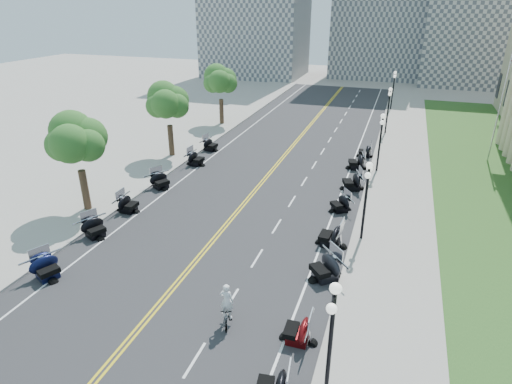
% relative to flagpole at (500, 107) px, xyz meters
% --- Properties ---
extents(ground, '(160.00, 160.00, 0.00)m').
position_rel_flagpole_xyz_m(ground, '(-18.00, -22.00, -5.00)').
color(ground, gray).
extents(road, '(16.00, 90.00, 0.01)m').
position_rel_flagpole_xyz_m(road, '(-18.00, -12.00, -5.00)').
color(road, '#333335').
rests_on(road, ground).
extents(centerline_yellow_a, '(0.12, 90.00, 0.00)m').
position_rel_flagpole_xyz_m(centerline_yellow_a, '(-18.12, -12.00, -4.99)').
color(centerline_yellow_a, yellow).
rests_on(centerline_yellow_a, road).
extents(centerline_yellow_b, '(0.12, 90.00, 0.00)m').
position_rel_flagpole_xyz_m(centerline_yellow_b, '(-17.88, -12.00, -4.99)').
color(centerline_yellow_b, yellow).
rests_on(centerline_yellow_b, road).
extents(edge_line_north, '(0.12, 90.00, 0.00)m').
position_rel_flagpole_xyz_m(edge_line_north, '(-11.60, -12.00, -4.99)').
color(edge_line_north, white).
rests_on(edge_line_north, road).
extents(edge_line_south, '(0.12, 90.00, 0.00)m').
position_rel_flagpole_xyz_m(edge_line_south, '(-24.40, -12.00, -4.99)').
color(edge_line_south, white).
rests_on(edge_line_south, road).
extents(lane_dash_4, '(0.12, 2.00, 0.00)m').
position_rel_flagpole_xyz_m(lane_dash_4, '(-14.80, -30.00, -4.99)').
color(lane_dash_4, white).
rests_on(lane_dash_4, road).
extents(lane_dash_5, '(0.12, 2.00, 0.00)m').
position_rel_flagpole_xyz_m(lane_dash_5, '(-14.80, -26.00, -4.99)').
color(lane_dash_5, white).
rests_on(lane_dash_5, road).
extents(lane_dash_6, '(0.12, 2.00, 0.00)m').
position_rel_flagpole_xyz_m(lane_dash_6, '(-14.80, -22.00, -4.99)').
color(lane_dash_6, white).
rests_on(lane_dash_6, road).
extents(lane_dash_7, '(0.12, 2.00, 0.00)m').
position_rel_flagpole_xyz_m(lane_dash_7, '(-14.80, -18.00, -4.99)').
color(lane_dash_7, white).
rests_on(lane_dash_7, road).
extents(lane_dash_8, '(0.12, 2.00, 0.00)m').
position_rel_flagpole_xyz_m(lane_dash_8, '(-14.80, -14.00, -4.99)').
color(lane_dash_8, white).
rests_on(lane_dash_8, road).
extents(lane_dash_9, '(0.12, 2.00, 0.00)m').
position_rel_flagpole_xyz_m(lane_dash_9, '(-14.80, -10.00, -4.99)').
color(lane_dash_9, white).
rests_on(lane_dash_9, road).
extents(lane_dash_10, '(0.12, 2.00, 0.00)m').
position_rel_flagpole_xyz_m(lane_dash_10, '(-14.80, -6.00, -4.99)').
color(lane_dash_10, white).
rests_on(lane_dash_10, road).
extents(lane_dash_11, '(0.12, 2.00, 0.00)m').
position_rel_flagpole_xyz_m(lane_dash_11, '(-14.80, -2.00, -4.99)').
color(lane_dash_11, white).
rests_on(lane_dash_11, road).
extents(lane_dash_12, '(0.12, 2.00, 0.00)m').
position_rel_flagpole_xyz_m(lane_dash_12, '(-14.80, 2.00, -4.99)').
color(lane_dash_12, white).
rests_on(lane_dash_12, road).
extents(lane_dash_13, '(0.12, 2.00, 0.00)m').
position_rel_flagpole_xyz_m(lane_dash_13, '(-14.80, 6.00, -4.99)').
color(lane_dash_13, white).
rests_on(lane_dash_13, road).
extents(lane_dash_14, '(0.12, 2.00, 0.00)m').
position_rel_flagpole_xyz_m(lane_dash_14, '(-14.80, 10.00, -4.99)').
color(lane_dash_14, white).
rests_on(lane_dash_14, road).
extents(lane_dash_15, '(0.12, 2.00, 0.00)m').
position_rel_flagpole_xyz_m(lane_dash_15, '(-14.80, 14.00, -4.99)').
color(lane_dash_15, white).
rests_on(lane_dash_15, road).
extents(lane_dash_16, '(0.12, 2.00, 0.00)m').
position_rel_flagpole_xyz_m(lane_dash_16, '(-14.80, 18.00, -4.99)').
color(lane_dash_16, white).
rests_on(lane_dash_16, road).
extents(lane_dash_17, '(0.12, 2.00, 0.00)m').
position_rel_flagpole_xyz_m(lane_dash_17, '(-14.80, 22.00, -4.99)').
color(lane_dash_17, white).
rests_on(lane_dash_17, road).
extents(lane_dash_18, '(0.12, 2.00, 0.00)m').
position_rel_flagpole_xyz_m(lane_dash_18, '(-14.80, 26.00, -4.99)').
color(lane_dash_18, white).
rests_on(lane_dash_18, road).
extents(lane_dash_19, '(0.12, 2.00, 0.00)m').
position_rel_flagpole_xyz_m(lane_dash_19, '(-14.80, 30.00, -4.99)').
color(lane_dash_19, white).
rests_on(lane_dash_19, road).
extents(sidewalk_north, '(5.00, 90.00, 0.15)m').
position_rel_flagpole_xyz_m(sidewalk_north, '(-7.50, -12.00, -4.92)').
color(sidewalk_north, '#9E9991').
rests_on(sidewalk_north, ground).
extents(sidewalk_south, '(5.00, 90.00, 0.15)m').
position_rel_flagpole_xyz_m(sidewalk_south, '(-28.50, -12.00, -4.92)').
color(sidewalk_south, '#9E9991').
rests_on(sidewalk_south, ground).
extents(lawn, '(9.00, 60.00, 0.10)m').
position_rel_flagpole_xyz_m(lawn, '(-0.50, -4.00, -4.95)').
color(lawn, '#356023').
rests_on(lawn, ground).
extents(distant_block_a, '(18.00, 14.00, 26.00)m').
position_rel_flagpole_xyz_m(distant_block_a, '(-36.00, 40.00, 8.00)').
color(distant_block_a, gray).
rests_on(distant_block_a, ground).
extents(distant_block_c, '(20.00, 14.00, 22.00)m').
position_rel_flagpole_xyz_m(distant_block_c, '(4.00, 43.00, 6.00)').
color(distant_block_c, gray).
rests_on(distant_block_c, ground).
extents(street_lamp_1, '(0.50, 1.20, 4.90)m').
position_rel_flagpole_xyz_m(street_lamp_1, '(-9.40, -30.00, -2.40)').
color(street_lamp_1, black).
rests_on(street_lamp_1, sidewalk_north).
extents(street_lamp_2, '(0.50, 1.20, 4.90)m').
position_rel_flagpole_xyz_m(street_lamp_2, '(-9.40, -18.00, -2.40)').
color(street_lamp_2, black).
rests_on(street_lamp_2, sidewalk_north).
extents(street_lamp_3, '(0.50, 1.20, 4.90)m').
position_rel_flagpole_xyz_m(street_lamp_3, '(-9.40, -6.00, -2.40)').
color(street_lamp_3, black).
rests_on(street_lamp_3, sidewalk_north).
extents(street_lamp_4, '(0.50, 1.20, 4.90)m').
position_rel_flagpole_xyz_m(street_lamp_4, '(-9.40, 6.00, -2.40)').
color(street_lamp_4, black).
rests_on(street_lamp_4, sidewalk_north).
extents(street_lamp_5, '(0.50, 1.20, 4.90)m').
position_rel_flagpole_xyz_m(street_lamp_5, '(-9.40, 18.00, -2.40)').
color(street_lamp_5, black).
rests_on(street_lamp_5, sidewalk_north).
extents(flagpole, '(1.10, 0.20, 10.00)m').
position_rel_flagpole_xyz_m(flagpole, '(0.00, 0.00, 0.00)').
color(flagpole, silver).
rests_on(flagpole, ground).
extents(tree_2, '(4.80, 4.80, 9.20)m').
position_rel_flagpole_xyz_m(tree_2, '(-28.00, -20.00, -0.25)').
color(tree_2, '#235619').
rests_on(tree_2, sidewalk_south).
extents(tree_3, '(4.80, 4.80, 9.20)m').
position_rel_flagpole_xyz_m(tree_3, '(-28.00, -8.00, -0.25)').
color(tree_3, '#235619').
rests_on(tree_3, sidewalk_south).
extents(tree_4, '(4.80, 4.80, 9.20)m').
position_rel_flagpole_xyz_m(tree_4, '(-28.00, 4.00, -0.25)').
color(tree_4, '#235619').
rests_on(tree_4, sidewalk_south).
extents(motorcycle_n_4, '(1.84, 1.84, 1.26)m').
position_rel_flagpole_xyz_m(motorcycle_n_4, '(-11.07, -27.57, -4.37)').
color(motorcycle_n_4, '#590A0C').
rests_on(motorcycle_n_4, road).
extents(motorcycle_n_5, '(3.00, 3.00, 1.48)m').
position_rel_flagpole_xyz_m(motorcycle_n_5, '(-10.79, -22.66, -4.26)').
color(motorcycle_n_5, black).
rests_on(motorcycle_n_5, road).
extents(motorcycle_n_6, '(2.21, 2.21, 1.44)m').
position_rel_flagpole_xyz_m(motorcycle_n_6, '(-11.09, -19.22, -4.28)').
color(motorcycle_n_6, black).
rests_on(motorcycle_n_6, road).
extents(motorcycle_n_7, '(2.49, 2.49, 1.25)m').
position_rel_flagpole_xyz_m(motorcycle_n_7, '(-11.25, -14.43, -4.38)').
color(motorcycle_n_7, black).
rests_on(motorcycle_n_7, road).
extents(motorcycle_n_8, '(2.67, 2.67, 1.46)m').
position_rel_flagpole_xyz_m(motorcycle_n_8, '(-10.95, -10.36, -4.27)').
color(motorcycle_n_8, black).
rests_on(motorcycle_n_8, road).
extents(motorcycle_n_9, '(2.50, 2.50, 1.45)m').
position_rel_flagpole_xyz_m(motorcycle_n_9, '(-11.15, -5.73, -4.27)').
color(motorcycle_n_9, black).
rests_on(motorcycle_n_9, road).
extents(motorcycle_n_10, '(1.99, 1.99, 1.23)m').
position_rel_flagpole_xyz_m(motorcycle_n_10, '(-10.78, -2.25, -4.38)').
color(motorcycle_n_10, black).
rests_on(motorcycle_n_10, road).
extents(motorcycle_s_4, '(2.54, 2.54, 1.34)m').
position_rel_flagpole_xyz_m(motorcycle_s_4, '(-24.74, -27.34, -4.33)').
color(motorcycle_s_4, black).
rests_on(motorcycle_s_4, road).
extents(motorcycle_s_5, '(2.51, 2.51, 1.31)m').
position_rel_flagpole_xyz_m(motorcycle_s_5, '(-25.15, -22.89, -4.34)').
color(motorcycle_s_5, black).
rests_on(motorcycle_s_5, road).
extents(motorcycle_s_6, '(1.85, 1.85, 1.28)m').
position_rel_flagpole_xyz_m(motorcycle_s_6, '(-25.18, -19.27, -4.36)').
color(motorcycle_s_6, black).
rests_on(motorcycle_s_6, road).
extents(motorcycle_s_7, '(2.61, 2.61, 1.33)m').
position_rel_flagpole_xyz_m(motorcycle_s_7, '(-25.18, -14.91, -4.33)').
color(motorcycle_s_7, black).
rests_on(motorcycle_s_7, road).
extents(motorcycle_s_8, '(2.06, 2.06, 1.35)m').
position_rel_flagpole_xyz_m(motorcycle_s_8, '(-24.81, -9.41, -4.32)').
color(motorcycle_s_8, black).
rests_on(motorcycle_s_8, road).
extents(motorcycle_s_9, '(2.12, 2.12, 1.29)m').
position_rel_flagpole_xyz_m(motorcycle_s_9, '(-25.28, -5.25, -4.36)').
color(motorcycle_s_9, black).
rests_on(motorcycle_s_9, road).
extents(bicycle, '(0.99, 1.79, 1.04)m').
position_rel_flagpole_xyz_m(bicycle, '(-14.36, -27.53, -4.48)').
color(bicycle, '#A51414').
rests_on(bicycle, road).
extents(cyclist_rider, '(0.65, 0.43, 1.79)m').
position_rel_flagpole_xyz_m(cyclist_rider, '(-14.36, -27.53, -3.07)').
color(cyclist_rider, silver).
rests_on(cyclist_rider, bicycle).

